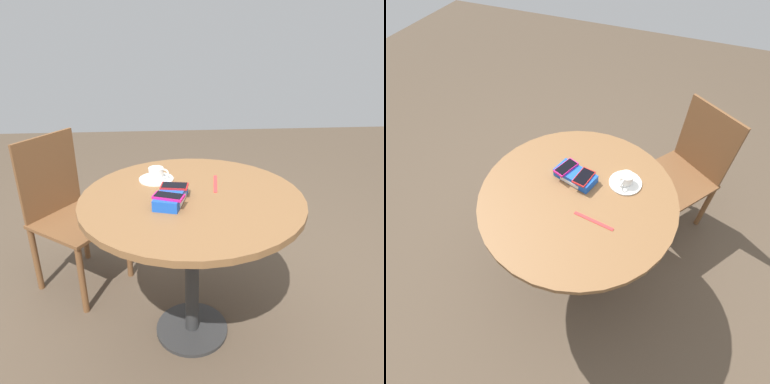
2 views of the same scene
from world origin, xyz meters
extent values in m
plane|color=brown|center=(0.00, 0.00, 0.00)|extent=(8.00, 8.00, 0.00)
cylinder|color=#2D2D2D|center=(0.00, 0.00, 0.01)|extent=(0.38, 0.38, 0.02)
cylinder|color=#2D2D2D|center=(0.00, 0.00, 0.39)|extent=(0.07, 0.07, 0.74)
cylinder|color=brown|center=(0.00, 0.00, 0.77)|extent=(1.00, 1.00, 0.03)
cube|color=blue|center=(-0.05, 0.10, 0.81)|extent=(0.24, 0.16, 0.05)
cube|color=white|center=(-0.07, 0.04, 0.81)|extent=(0.11, 0.03, 0.02)
cube|color=#D11975|center=(-0.11, 0.11, 0.84)|extent=(0.10, 0.14, 0.01)
cube|color=black|center=(-0.11, 0.11, 0.85)|extent=(0.09, 0.13, 0.00)
cube|color=red|center=(0.00, 0.08, 0.84)|extent=(0.09, 0.13, 0.01)
cube|color=black|center=(0.00, 0.08, 0.85)|extent=(0.08, 0.12, 0.00)
cylinder|color=white|center=(0.20, 0.16, 0.79)|extent=(0.17, 0.17, 0.01)
cylinder|color=white|center=(0.20, 0.16, 0.83)|extent=(0.07, 0.07, 0.06)
cylinder|color=tan|center=(0.20, 0.16, 0.85)|extent=(0.06, 0.06, 0.00)
torus|color=white|center=(0.19, 0.12, 0.83)|extent=(0.02, 0.05, 0.05)
cube|color=red|center=(0.13, -0.12, 0.79)|extent=(0.20, 0.04, 0.00)
cube|color=brown|center=(0.45, 0.63, 0.43)|extent=(0.60, 0.60, 0.02)
cube|color=brown|center=(0.57, 0.80, 0.68)|extent=(0.34, 0.25, 0.48)
cylinder|color=brown|center=(0.18, 0.59, 0.21)|extent=(0.04, 0.04, 0.42)
cylinder|color=brown|center=(0.50, 0.36, 0.21)|extent=(0.04, 0.04, 0.42)
cylinder|color=brown|center=(0.41, 0.90, 0.21)|extent=(0.04, 0.04, 0.42)
cylinder|color=brown|center=(0.72, 0.68, 0.21)|extent=(0.04, 0.04, 0.42)
camera|label=1|loc=(-1.51, 0.11, 1.50)|focal=35.00mm
camera|label=2|loc=(0.35, -0.88, 1.96)|focal=28.00mm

